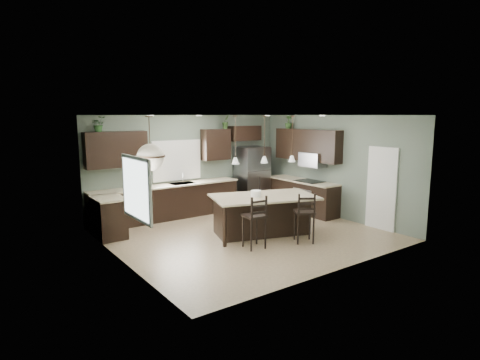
% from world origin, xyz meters
% --- Properties ---
extents(ground, '(6.00, 6.00, 0.00)m').
position_xyz_m(ground, '(0.00, 0.00, 0.00)').
color(ground, '#9E8466').
rests_on(ground, ground).
extents(pantry_door, '(0.04, 0.82, 2.04)m').
position_xyz_m(pantry_door, '(2.98, -1.55, 1.02)').
color(pantry_door, white).
rests_on(pantry_door, ground).
extents(window_back, '(1.35, 0.02, 1.00)m').
position_xyz_m(window_back, '(-0.40, 2.73, 1.55)').
color(window_back, white).
rests_on(window_back, room_shell).
extents(window_left, '(0.02, 1.10, 1.00)m').
position_xyz_m(window_left, '(-2.98, -0.80, 1.55)').
color(window_left, white).
rests_on(window_left, room_shell).
extents(left_return_cabs, '(0.60, 0.90, 0.90)m').
position_xyz_m(left_return_cabs, '(-2.70, 1.70, 0.45)').
color(left_return_cabs, black).
rests_on(left_return_cabs, ground).
extents(left_return_countertop, '(0.66, 0.96, 0.04)m').
position_xyz_m(left_return_countertop, '(-2.68, 1.70, 0.92)').
color(left_return_countertop, beige).
rests_on(left_return_countertop, left_return_cabs).
extents(back_lower_cabs, '(4.20, 0.60, 0.90)m').
position_xyz_m(back_lower_cabs, '(-0.85, 2.45, 0.45)').
color(back_lower_cabs, black).
rests_on(back_lower_cabs, ground).
extents(back_countertop, '(4.20, 0.66, 0.04)m').
position_xyz_m(back_countertop, '(-0.85, 2.43, 0.92)').
color(back_countertop, beige).
rests_on(back_countertop, back_lower_cabs).
extents(sink_inset, '(0.70, 0.45, 0.01)m').
position_xyz_m(sink_inset, '(-0.40, 2.43, 0.94)').
color(sink_inset, gray).
rests_on(sink_inset, back_countertop).
extents(faucet, '(0.02, 0.02, 0.28)m').
position_xyz_m(faucet, '(-0.40, 2.40, 1.08)').
color(faucet, silver).
rests_on(faucet, back_countertop).
extents(back_upper_left, '(1.55, 0.34, 0.90)m').
position_xyz_m(back_upper_left, '(-2.15, 2.58, 1.95)').
color(back_upper_left, black).
rests_on(back_upper_left, room_shell).
extents(back_upper_right, '(0.85, 0.34, 0.90)m').
position_xyz_m(back_upper_right, '(0.80, 2.58, 1.95)').
color(back_upper_right, black).
rests_on(back_upper_right, room_shell).
extents(fridge_header, '(1.05, 0.34, 0.45)m').
position_xyz_m(fridge_header, '(1.85, 2.58, 2.25)').
color(fridge_header, black).
rests_on(fridge_header, room_shell).
extents(right_lower_cabs, '(0.60, 2.35, 0.90)m').
position_xyz_m(right_lower_cabs, '(2.70, 0.87, 0.45)').
color(right_lower_cabs, black).
rests_on(right_lower_cabs, ground).
extents(right_countertop, '(0.66, 2.35, 0.04)m').
position_xyz_m(right_countertop, '(2.68, 0.87, 0.92)').
color(right_countertop, beige).
rests_on(right_countertop, right_lower_cabs).
extents(cooktop, '(0.58, 0.75, 0.02)m').
position_xyz_m(cooktop, '(2.68, 0.60, 0.94)').
color(cooktop, black).
rests_on(cooktop, right_countertop).
extents(wall_oven_front, '(0.01, 0.72, 0.60)m').
position_xyz_m(wall_oven_front, '(2.40, 0.60, 0.45)').
color(wall_oven_front, gray).
rests_on(wall_oven_front, right_lower_cabs).
extents(right_upper_cabs, '(0.34, 2.35, 0.90)m').
position_xyz_m(right_upper_cabs, '(2.83, 0.87, 1.95)').
color(right_upper_cabs, black).
rests_on(right_upper_cabs, room_shell).
extents(microwave, '(0.40, 0.75, 0.40)m').
position_xyz_m(microwave, '(2.78, 0.60, 1.55)').
color(microwave, gray).
rests_on(microwave, right_upper_cabs).
extents(refrigerator, '(0.90, 0.74, 1.85)m').
position_xyz_m(refrigerator, '(1.92, 2.30, 0.93)').
color(refrigerator, gray).
rests_on(refrigerator, ground).
extents(kitchen_island, '(2.72, 2.05, 0.92)m').
position_xyz_m(kitchen_island, '(0.36, -0.20, 0.46)').
color(kitchen_island, black).
rests_on(kitchen_island, ground).
extents(serving_dish, '(0.24, 0.24, 0.14)m').
position_xyz_m(serving_dish, '(0.17, -0.14, 0.99)').
color(serving_dish, white).
rests_on(serving_dish, kitchen_island).
extents(bar_stool_left, '(0.47, 0.47, 1.15)m').
position_xyz_m(bar_stool_left, '(-0.45, -0.87, 0.58)').
color(bar_stool_left, black).
rests_on(bar_stool_left, ground).
extents(bar_stool_right, '(0.58, 0.58, 1.14)m').
position_xyz_m(bar_stool_right, '(0.69, -1.21, 0.57)').
color(bar_stool_right, black).
rests_on(bar_stool_right, ground).
extents(pendant_left, '(0.17, 0.17, 1.10)m').
position_xyz_m(pendant_left, '(-0.30, 0.02, 2.25)').
color(pendant_left, silver).
rests_on(pendant_left, room_shell).
extents(pendant_center, '(0.17, 0.17, 1.10)m').
position_xyz_m(pendant_center, '(0.36, -0.20, 2.25)').
color(pendant_center, white).
rests_on(pendant_center, room_shell).
extents(pendant_right, '(0.17, 0.17, 1.10)m').
position_xyz_m(pendant_right, '(1.03, -0.41, 2.25)').
color(pendant_right, silver).
rests_on(pendant_right, room_shell).
extents(chandelier, '(0.53, 0.53, 1.00)m').
position_xyz_m(chandelier, '(-2.60, -0.58, 2.30)').
color(chandelier, beige).
rests_on(chandelier, room_shell).
extents(plant_back_left, '(0.35, 0.31, 0.37)m').
position_xyz_m(plant_back_left, '(-2.56, 2.55, 2.59)').
color(plant_back_left, '#22471F').
rests_on(plant_back_left, back_upper_left).
extents(plant_back_right, '(0.27, 0.23, 0.42)m').
position_xyz_m(plant_back_right, '(1.13, 2.55, 2.61)').
color(plant_back_right, '#304E22').
rests_on(plant_back_right, back_upper_right).
extents(plant_right_wall, '(0.23, 0.23, 0.39)m').
position_xyz_m(plant_right_wall, '(2.80, 1.65, 2.60)').
color(plant_right_wall, '#305324').
rests_on(plant_right_wall, right_upper_cabs).
extents(room_shell, '(6.00, 6.00, 6.00)m').
position_xyz_m(room_shell, '(0.00, 0.00, 1.70)').
color(room_shell, slate).
rests_on(room_shell, ground).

